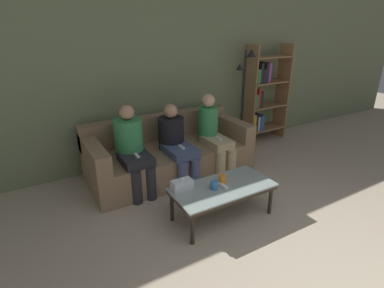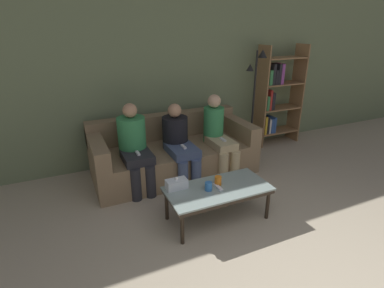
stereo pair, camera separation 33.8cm
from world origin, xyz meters
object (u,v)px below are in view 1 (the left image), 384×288
cup_near_left (222,179)px  game_remote (223,185)px  seated_person_mid_left (176,142)px  seated_person_mid_right (213,133)px  bookshelf (262,95)px  coffee_table (223,190)px  cup_near_right (214,185)px  standing_lamp (244,90)px  couch (168,154)px  tissue_box (182,185)px  seated_person_left_end (132,147)px

cup_near_left → game_remote: (-0.03, -0.06, -0.04)m
seated_person_mid_left → seated_person_mid_right: bearing=-0.6°
cup_near_left → bookshelf: bookshelf is taller
coffee_table → cup_near_right: 0.14m
standing_lamp → couch: bearing=-172.5°
tissue_box → game_remote: (0.40, -0.17, -0.04)m
bookshelf → seated_person_left_end: size_ratio=1.54×
couch → tissue_box: size_ratio=10.05×
seated_person_left_end → game_remote: bearing=-60.2°
tissue_box → game_remote: tissue_box is taller
couch → seated_person_mid_left: bearing=-90.0°
game_remote → seated_person_mid_right: (0.56, 1.03, 0.17)m
cup_near_right → bookshelf: 2.65m
cup_near_left → game_remote: size_ratio=0.66×
tissue_box → seated_person_left_end: 0.93m
coffee_table → seated_person_mid_left: seated_person_mid_left is taller
seated_person_mid_right → cup_near_left: bearing=-118.6°
seated_person_left_end → seated_person_mid_left: size_ratio=1.06×
bookshelf → seated_person_mid_right: bookshelf is taller
coffee_table → cup_near_right: size_ratio=12.29×
cup_near_right → seated_person_mid_left: bearing=85.2°
cup_near_left → bookshelf: size_ratio=0.06×
game_remote → seated_person_left_end: size_ratio=0.14×
cup_near_right → seated_person_mid_left: 1.04m
bookshelf → standing_lamp: bearing=-164.8°
game_remote → seated_person_left_end: 1.24m
couch → game_remote: bearing=-88.9°
tissue_box → seated_person_mid_left: size_ratio=0.22×
game_remote → standing_lamp: bearing=45.2°
coffee_table → standing_lamp: 2.15m
bookshelf → seated_person_mid_left: size_ratio=1.64×
couch → game_remote: 1.26m
game_remote → couch: bearing=91.1°
cup_near_right → seated_person_mid_right: (0.67, 1.03, 0.14)m
seated_person_left_end → couch: bearing=18.8°
couch → seated_person_left_end: bearing=-161.2°
seated_person_mid_left → game_remote: bearing=-88.6°
seated_person_mid_right → tissue_box: bearing=-138.1°
tissue_box → seated_person_left_end: size_ratio=0.20×
coffee_table → cup_near_right: bearing=-179.2°
tissue_box → bookshelf: (2.36, 1.43, 0.40)m
game_remote → seated_person_left_end: bearing=119.8°
game_remote → seated_person_left_end: (-0.61, 1.06, 0.19)m
game_remote → seated_person_mid_left: bearing=91.4°
coffee_table → seated_person_mid_left: size_ratio=1.07×
coffee_table → game_remote: game_remote is taller
couch → coffee_table: bearing=-88.9°
tissue_box → standing_lamp: (1.84, 1.28, 0.56)m
cup_near_left → seated_person_left_end: size_ratio=0.09×
couch → bookshelf: size_ratio=1.32×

